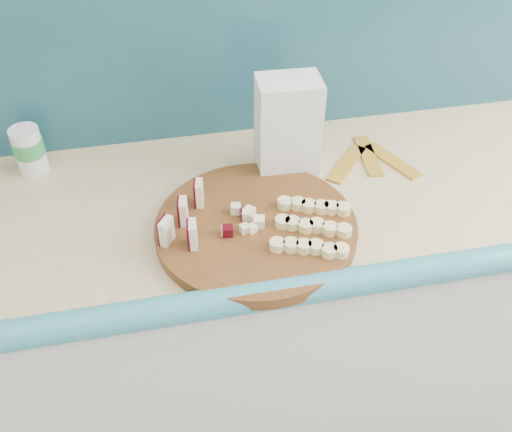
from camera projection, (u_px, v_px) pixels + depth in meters
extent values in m
cube|color=silver|center=(300.00, 316.00, 1.64)|extent=(2.20, 0.60, 0.88)
cube|color=tan|center=(310.00, 193.00, 1.34)|extent=(2.20, 0.60, 0.03)
cube|color=teal|center=(351.00, 288.00, 1.12)|extent=(2.20, 0.06, 0.03)
cube|color=teal|center=(284.00, 35.00, 1.38)|extent=(2.20, 0.02, 0.50)
cylinder|color=#4B2C10|center=(256.00, 228.00, 1.21)|extent=(0.55, 0.55, 0.03)
cube|color=beige|center=(167.00, 231.00, 1.14)|extent=(0.03, 0.04, 0.06)
cube|color=#40040C|center=(162.00, 231.00, 1.14)|extent=(0.02, 0.04, 0.06)
cube|color=beige|center=(184.00, 212.00, 1.18)|extent=(0.03, 0.04, 0.06)
cube|color=#40040C|center=(179.00, 211.00, 1.18)|extent=(0.02, 0.04, 0.06)
cube|color=beige|center=(200.00, 193.00, 1.23)|extent=(0.03, 0.04, 0.06)
cube|color=#40040C|center=(195.00, 193.00, 1.23)|extent=(0.02, 0.04, 0.06)
cube|color=beige|center=(193.00, 234.00, 1.13)|extent=(0.03, 0.04, 0.06)
cube|color=#40040C|center=(188.00, 234.00, 1.13)|extent=(0.02, 0.04, 0.06)
cube|color=beige|center=(248.00, 218.00, 1.19)|extent=(0.02, 0.02, 0.02)
cube|color=beige|center=(251.00, 215.00, 1.20)|extent=(0.02, 0.02, 0.02)
cube|color=#40040C|center=(248.00, 210.00, 1.21)|extent=(0.02, 0.02, 0.02)
cube|color=beige|center=(242.00, 215.00, 1.20)|extent=(0.02, 0.02, 0.02)
cube|color=beige|center=(236.00, 215.00, 1.20)|extent=(0.02, 0.02, 0.02)
cube|color=beige|center=(231.00, 220.00, 1.19)|extent=(0.02, 0.02, 0.02)
cube|color=beige|center=(240.00, 221.00, 1.19)|extent=(0.02, 0.02, 0.02)
cube|color=beige|center=(244.00, 225.00, 1.18)|extent=(0.02, 0.02, 0.02)
cube|color=#40040C|center=(253.00, 225.00, 1.18)|extent=(0.02, 0.02, 0.02)
cylinder|color=beige|center=(277.00, 244.00, 1.14)|extent=(0.03, 0.03, 0.02)
cylinder|color=beige|center=(290.00, 245.00, 1.13)|extent=(0.03, 0.03, 0.02)
cylinder|color=beige|center=(303.00, 247.00, 1.13)|extent=(0.03, 0.03, 0.02)
cylinder|color=beige|center=(316.00, 248.00, 1.13)|extent=(0.03, 0.03, 0.02)
cylinder|color=beige|center=(328.00, 250.00, 1.12)|extent=(0.03, 0.03, 0.02)
cylinder|color=beige|center=(342.00, 251.00, 1.12)|extent=(0.03, 0.03, 0.02)
cylinder|color=beige|center=(281.00, 223.00, 1.18)|extent=(0.03, 0.03, 0.02)
cylinder|color=beige|center=(294.00, 224.00, 1.18)|extent=(0.03, 0.03, 0.02)
cylinder|color=beige|center=(306.00, 225.00, 1.18)|extent=(0.03, 0.03, 0.02)
cylinder|color=beige|center=(318.00, 227.00, 1.18)|extent=(0.03, 0.03, 0.02)
cylinder|color=beige|center=(331.00, 228.00, 1.17)|extent=(0.03, 0.03, 0.02)
cylinder|color=beige|center=(343.00, 229.00, 1.17)|extent=(0.03, 0.03, 0.02)
cylinder|color=beige|center=(285.00, 203.00, 1.23)|extent=(0.03, 0.03, 0.02)
cylinder|color=beige|center=(297.00, 204.00, 1.23)|extent=(0.03, 0.03, 0.02)
cylinder|color=beige|center=(309.00, 206.00, 1.23)|extent=(0.03, 0.03, 0.02)
cylinder|color=beige|center=(321.00, 207.00, 1.22)|extent=(0.03, 0.03, 0.02)
cylinder|color=beige|center=(333.00, 208.00, 1.22)|extent=(0.03, 0.03, 0.02)
cylinder|color=beige|center=(345.00, 209.00, 1.22)|extent=(0.03, 0.03, 0.02)
cube|color=silver|center=(288.00, 128.00, 1.30)|extent=(0.14, 0.11, 0.24)
cylinder|color=silver|center=(29.00, 150.00, 1.34)|extent=(0.07, 0.07, 0.12)
cylinder|color=#308545|center=(28.00, 147.00, 1.34)|extent=(0.07, 0.07, 0.04)
cube|color=gold|center=(347.00, 164.00, 1.40)|extent=(0.14, 0.15, 0.01)
cube|color=gold|center=(368.00, 156.00, 1.42)|extent=(0.05, 0.17, 0.01)
cube|color=gold|center=(393.00, 161.00, 1.41)|extent=(0.10, 0.17, 0.01)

